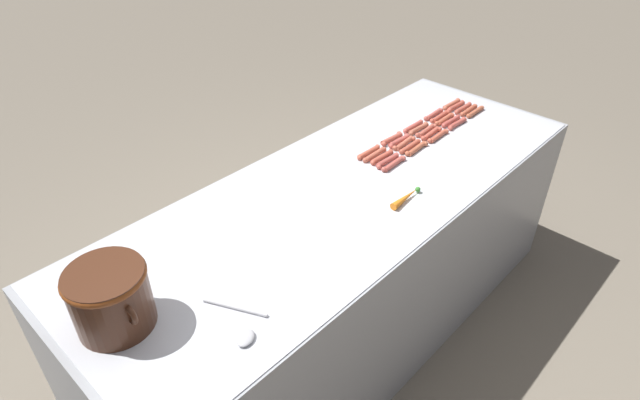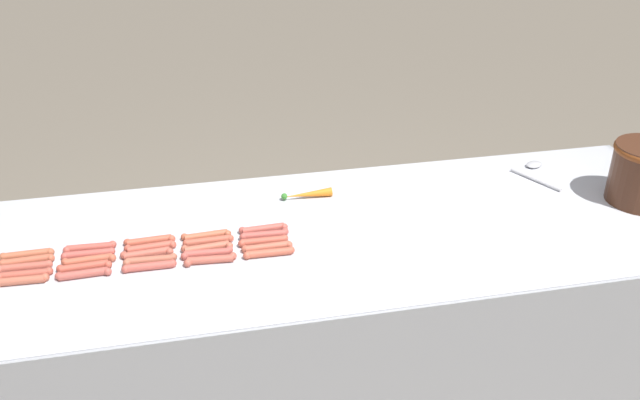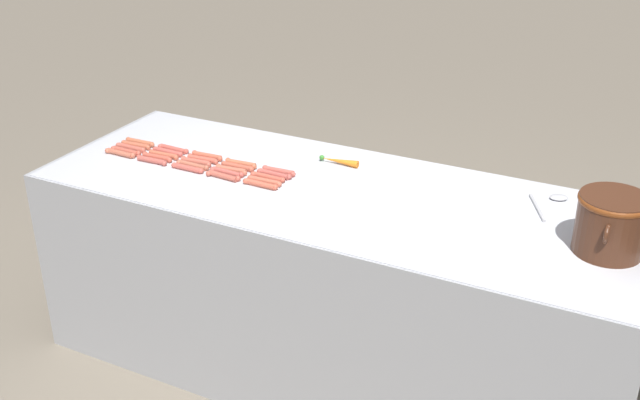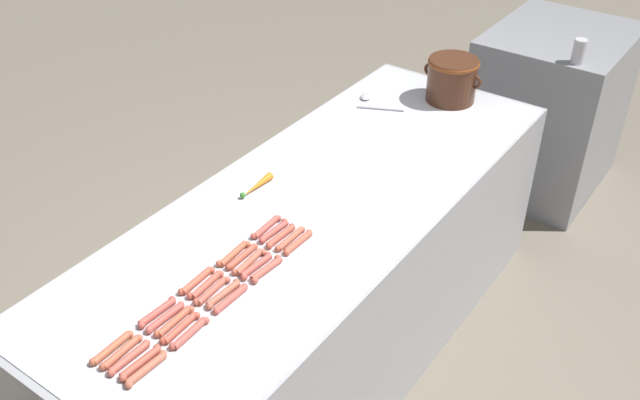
% 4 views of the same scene
% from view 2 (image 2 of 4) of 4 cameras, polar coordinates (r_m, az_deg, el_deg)
% --- Properties ---
extents(griddle_counter, '(0.89, 2.46, 0.86)m').
position_cam_2_polar(griddle_counter, '(2.45, 2.37, -11.15)').
color(griddle_counter, '#9EA0A5').
rests_on(griddle_counter, ground_plane).
extents(hot_dog_0, '(0.03, 0.16, 0.02)m').
position_cam_2_polar(hot_dog_0, '(2.23, -23.49, -4.22)').
color(hot_dog_0, '#B55C3F').
rests_on(hot_dog_0, griddle_counter).
extents(hot_dog_1, '(0.03, 0.16, 0.02)m').
position_cam_2_polar(hot_dog_1, '(2.20, -18.85, -3.80)').
color(hot_dog_1, '#B95044').
rests_on(hot_dog_1, griddle_counter).
extents(hot_dog_2, '(0.03, 0.16, 0.02)m').
position_cam_2_polar(hot_dog_2, '(2.18, -14.19, -3.34)').
color(hot_dog_2, '#BF553E').
rests_on(hot_dog_2, griddle_counter).
extents(hot_dog_3, '(0.03, 0.16, 0.02)m').
position_cam_2_polar(hot_dog_3, '(2.17, -9.58, -2.96)').
color(hot_dog_3, '#B95C3F').
rests_on(hot_dog_3, griddle_counter).
extents(hot_dog_4, '(0.03, 0.16, 0.02)m').
position_cam_2_polar(hot_dog_4, '(2.19, -4.80, -2.43)').
color(hot_dog_4, '#B85247').
rests_on(hot_dog_4, griddle_counter).
extents(hot_dog_5, '(0.03, 0.16, 0.02)m').
position_cam_2_polar(hot_dog_5, '(2.20, -23.51, -4.72)').
color(hot_dog_5, '#B75A3F').
rests_on(hot_dog_5, griddle_counter).
extents(hot_dog_6, '(0.03, 0.16, 0.02)m').
position_cam_2_polar(hot_dog_6, '(2.17, -18.97, -4.34)').
color(hot_dog_6, '#BB5046').
rests_on(hot_dog_6, griddle_counter).
extents(hot_dog_7, '(0.03, 0.16, 0.02)m').
position_cam_2_polar(hot_dog_7, '(2.15, -14.13, -3.87)').
color(hot_dog_7, '#BE5342').
rests_on(hot_dog_7, griddle_counter).
extents(hot_dog_8, '(0.03, 0.16, 0.02)m').
position_cam_2_polar(hot_dog_8, '(2.14, -9.40, -3.42)').
color(hot_dog_8, '#B4523D').
rests_on(hot_dog_8, griddle_counter).
extents(hot_dog_9, '(0.03, 0.16, 0.02)m').
position_cam_2_polar(hot_dog_9, '(2.16, -4.73, -2.90)').
color(hot_dog_9, '#B14F45').
rests_on(hot_dog_9, griddle_counter).
extents(hot_dog_10, '(0.03, 0.16, 0.02)m').
position_cam_2_polar(hot_dog_10, '(2.17, -23.68, -5.20)').
color(hot_dog_10, '#B85646').
rests_on(hot_dog_10, griddle_counter).
extents(hot_dog_11, '(0.03, 0.16, 0.02)m').
position_cam_2_polar(hot_dog_11, '(2.14, -18.93, -4.80)').
color(hot_dog_11, '#BA583F').
rests_on(hot_dog_11, griddle_counter).
extents(hot_dog_12, '(0.03, 0.16, 0.02)m').
position_cam_2_polar(hot_dog_12, '(2.12, -14.40, -4.38)').
color(hot_dog_12, '#B55646').
rests_on(hot_dog_12, griddle_counter).
extents(hot_dog_13, '(0.03, 0.16, 0.02)m').
position_cam_2_polar(hot_dog_13, '(2.11, -9.51, -3.96)').
color(hot_dog_13, '#B95D46').
rests_on(hot_dog_13, griddle_counter).
extents(hot_dog_14, '(0.03, 0.16, 0.02)m').
position_cam_2_polar(hot_dog_14, '(2.12, -4.81, -3.46)').
color(hot_dog_14, '#BB513F').
rests_on(hot_dog_14, griddle_counter).
extents(hot_dog_15, '(0.03, 0.16, 0.02)m').
position_cam_2_polar(hot_dog_15, '(2.14, -23.69, -5.77)').
color(hot_dog_15, '#B55140').
rests_on(hot_dog_15, griddle_counter).
extents(hot_dog_16, '(0.03, 0.16, 0.02)m').
position_cam_2_polar(hot_dog_16, '(2.11, -19.26, -5.32)').
color(hot_dog_16, '#BC503E').
rests_on(hot_dog_16, griddle_counter).
extents(hot_dog_17, '(0.03, 0.16, 0.02)m').
position_cam_2_polar(hot_dog_17, '(2.09, -14.14, -4.93)').
color(hot_dog_17, '#B05D46').
rests_on(hot_dog_17, griddle_counter).
extents(hot_dog_18, '(0.03, 0.16, 0.02)m').
position_cam_2_polar(hot_dog_18, '(2.08, -9.51, -4.44)').
color(hot_dog_18, '#B65147').
rests_on(hot_dog_18, griddle_counter).
extents(hot_dog_19, '(0.03, 0.16, 0.02)m').
position_cam_2_polar(hot_dog_19, '(2.09, -4.48, -3.97)').
color(hot_dog_19, '#BA5B44').
rests_on(hot_dog_19, griddle_counter).
extents(hot_dog_20, '(0.03, 0.16, 0.02)m').
position_cam_2_polar(hot_dog_20, '(2.11, -23.99, -6.24)').
color(hot_dog_20, '#B75D45').
rests_on(hot_dog_20, griddle_counter).
extents(hot_dog_21, '(0.03, 0.16, 0.02)m').
position_cam_2_polar(hot_dog_21, '(2.08, -19.34, -5.90)').
color(hot_dog_21, '#B45247').
rests_on(hot_dog_21, griddle_counter).
extents(hot_dog_22, '(0.03, 0.16, 0.02)m').
position_cam_2_polar(hot_dog_22, '(2.06, -14.22, -5.44)').
color(hot_dog_22, '#BC5145').
rests_on(hot_dog_22, griddle_counter).
extents(hot_dog_23, '(0.03, 0.16, 0.02)m').
position_cam_2_polar(hot_dog_23, '(2.05, -9.23, -4.98)').
color(hot_dog_23, '#B65444').
rests_on(hot_dog_23, griddle_counter).
extents(hot_dog_24, '(0.03, 0.16, 0.02)m').
position_cam_2_polar(hot_dog_24, '(2.06, -4.32, -4.47)').
color(hot_dog_24, '#BF5640').
rests_on(hot_dog_24, griddle_counter).
extents(serving_spoon, '(0.26, 0.15, 0.02)m').
position_cam_2_polar(serving_spoon, '(2.71, 17.65, 2.47)').
color(serving_spoon, '#B7B7BC').
rests_on(serving_spoon, griddle_counter).
extents(carrot, '(0.04, 0.18, 0.03)m').
position_cam_2_polar(carrot, '(2.38, -1.13, 0.47)').
color(carrot, orange).
rests_on(carrot, griddle_counter).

